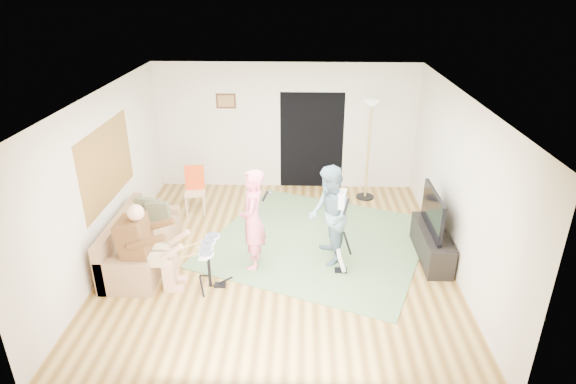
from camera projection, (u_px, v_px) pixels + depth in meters
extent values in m
plane|color=brown|center=(279.00, 257.00, 8.00)|extent=(6.00, 6.00, 0.00)
plane|color=white|center=(278.00, 96.00, 6.90)|extent=(6.00, 6.00, 0.00)
plane|color=olive|center=(107.00, 164.00, 7.64)|extent=(0.00, 2.05, 2.05)
plane|color=black|center=(312.00, 141.00, 10.28)|extent=(2.10, 0.00, 2.10)
cube|color=#3F2314|center=(226.00, 101.00, 9.99)|extent=(0.42, 0.03, 0.32)
cube|color=#517446|center=(317.00, 241.00, 8.47)|extent=(4.45, 4.37, 0.02)
cube|color=#8E6A47|center=(144.00, 251.00, 7.80)|extent=(0.79, 1.58, 0.39)
cube|color=#8E6A47|center=(121.00, 240.00, 7.73)|extent=(0.15, 1.95, 0.79)
cube|color=#8E6A47|center=(158.00, 221.00, 8.57)|extent=(0.79, 0.19, 0.56)
cube|color=#8E6A47|center=(124.00, 278.00, 6.96)|extent=(0.79, 0.19, 0.56)
cube|color=#593619|center=(135.00, 238.00, 6.95)|extent=(0.37, 0.49, 0.62)
sphere|color=tan|center=(136.00, 213.00, 6.78)|extent=(0.24, 0.24, 0.24)
cylinder|color=black|center=(209.00, 266.00, 7.11)|extent=(0.05, 0.05, 0.66)
cube|color=silver|center=(207.00, 247.00, 6.98)|extent=(0.13, 0.66, 0.04)
imported|color=pink|center=(253.00, 220.00, 7.44)|extent=(0.40, 0.61, 1.64)
imported|color=slate|center=(329.00, 216.00, 7.58)|extent=(0.71, 0.86, 1.63)
cube|color=black|center=(341.00, 271.00, 7.60)|extent=(0.19, 0.16, 0.03)
cube|color=silver|center=(341.00, 260.00, 7.53)|extent=(0.15, 0.23, 0.31)
cylinder|color=black|center=(347.00, 243.00, 7.40)|extent=(0.16, 0.04, 0.40)
cylinder|color=black|center=(365.00, 197.00, 10.15)|extent=(0.37, 0.37, 0.03)
cylinder|color=tan|center=(368.00, 153.00, 9.75)|extent=(0.05, 0.05, 1.96)
cone|color=white|center=(372.00, 104.00, 9.34)|extent=(0.33, 0.33, 0.13)
cube|color=#D1B288|center=(195.00, 193.00, 9.37)|extent=(0.44, 0.44, 0.04)
cube|color=#EE4F19|center=(196.00, 175.00, 9.40)|extent=(0.38, 0.13, 0.39)
cube|color=black|center=(431.00, 244.00, 7.89)|extent=(0.40, 1.40, 0.50)
cube|color=black|center=(433.00, 211.00, 7.65)|extent=(0.06, 1.15, 0.66)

